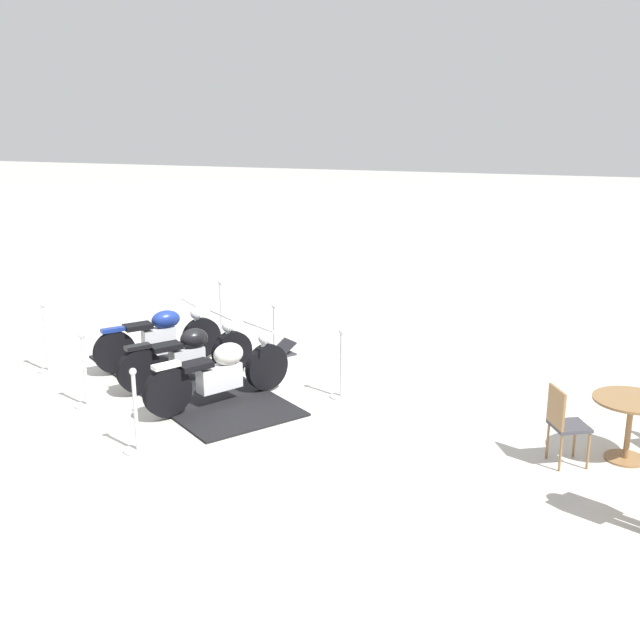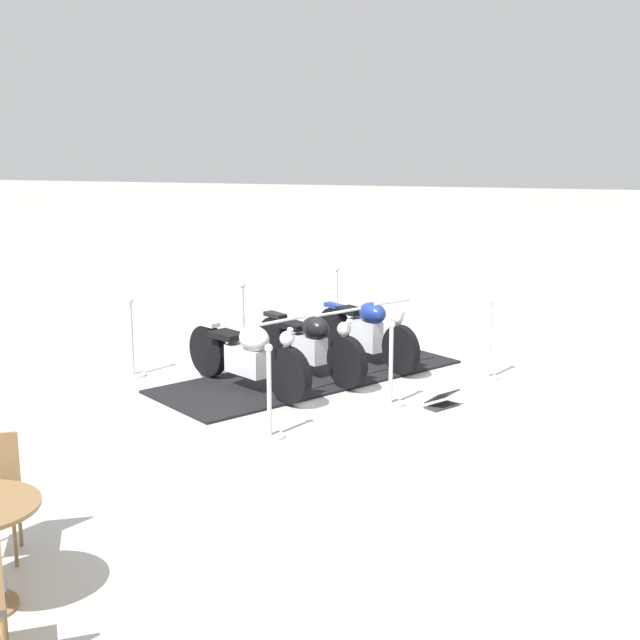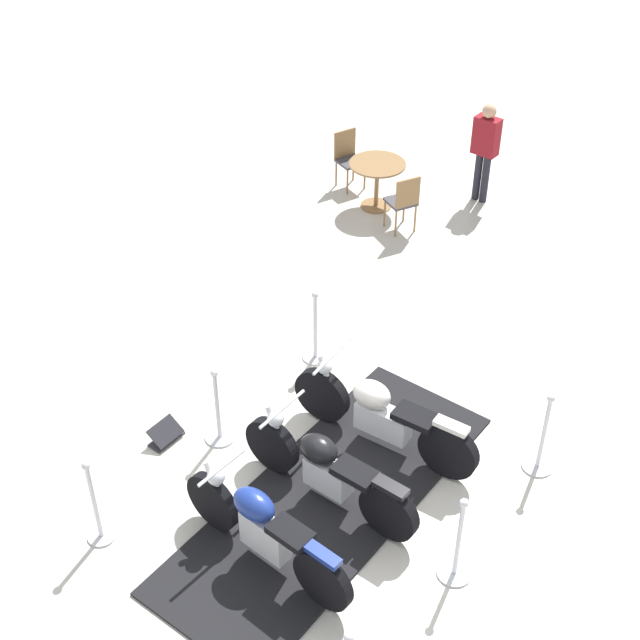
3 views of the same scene
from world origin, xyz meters
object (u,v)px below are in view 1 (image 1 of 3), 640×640
(stanchion_left_front, at_px, (137,426))
(info_placard, at_px, (285,349))
(motorcycle_cream, at_px, (221,371))
(stanchion_right_front, at_px, (342,375))
(motorcycle_black, at_px, (189,354))
(stanchion_right_mid, at_px, (275,346))
(stanchion_left_mid, at_px, (86,384))
(stanchion_left_rear, at_px, (47,349))
(cafe_table, at_px, (630,413))
(motorcycle_navy, at_px, (161,336))
(cafe_chair_near_table, at_px, (564,421))
(stanchion_right_rear, at_px, (222,318))

(stanchion_left_front, height_order, info_placard, stanchion_left_front)
(motorcycle_cream, height_order, info_placard, motorcycle_cream)
(motorcycle_cream, xyz_separation_m, stanchion_right_front, (-1.53, -0.76, -0.15))
(motorcycle_black, bearing_deg, stanchion_right_mid, 0.38)
(stanchion_left_mid, bearing_deg, motorcycle_black, -126.39)
(stanchion_left_rear, bearing_deg, motorcycle_cream, 173.08)
(stanchion_right_mid, distance_m, cafe_table, 5.61)
(motorcycle_black, bearing_deg, motorcycle_navy, 90.10)
(stanchion_left_rear, height_order, cafe_chair_near_table, stanchion_left_rear)
(stanchion_right_mid, bearing_deg, info_placard, -85.30)
(motorcycle_black, xyz_separation_m, stanchion_left_mid, (0.94, 1.27, -0.14))
(motorcycle_cream, relative_size, motorcycle_navy, 1.18)
(motorcycle_cream, bearing_deg, cafe_chair_near_table, -63.75)
(motorcycle_cream, distance_m, stanchion_right_front, 1.72)
(motorcycle_cream, bearing_deg, stanchion_right_mid, 29.84)
(stanchion_right_mid, height_order, info_placard, stanchion_right_mid)
(motorcycle_navy, xyz_separation_m, stanchion_right_front, (-3.17, 0.44, -0.17))
(motorcycle_black, height_order, cafe_chair_near_table, motorcycle_black)
(motorcycle_cream, bearing_deg, info_placard, 31.70)
(stanchion_left_front, distance_m, info_placard, 4.21)
(motorcycle_black, relative_size, stanchion_left_front, 1.71)
(stanchion_left_mid, height_order, cafe_chair_near_table, stanchion_left_mid)
(stanchion_left_mid, bearing_deg, cafe_chair_near_table, -178.47)
(motorcycle_black, relative_size, stanchion_right_front, 1.77)
(stanchion_left_mid, distance_m, stanchion_right_front, 3.60)
(motorcycle_navy, relative_size, stanchion_right_rear, 1.56)
(stanchion_right_front, xyz_separation_m, cafe_table, (-3.80, 0.89, 0.25))
(stanchion_left_mid, relative_size, cafe_chair_near_table, 1.14)
(motorcycle_navy, bearing_deg, stanchion_left_front, -116.28)
(info_placard, bearing_deg, motorcycle_black, -78.53)
(motorcycle_black, height_order, stanchion_left_rear, stanchion_left_rear)
(stanchion_left_rear, xyz_separation_m, stanchion_left_mid, (-1.45, 1.07, -0.05))
(stanchion_right_mid, height_order, cafe_chair_near_table, stanchion_right_mid)
(motorcycle_navy, height_order, stanchion_right_mid, stanchion_right_mid)
(stanchion_left_mid, xyz_separation_m, cafe_chair_near_table, (-6.37, -0.17, 0.22))
(motorcycle_cream, bearing_deg, stanchion_left_front, -157.58)
(motorcycle_cream, distance_m, stanchion_left_mid, 1.89)
(motorcycle_cream, relative_size, stanchion_right_rear, 1.84)
(motorcycle_navy, bearing_deg, stanchion_right_rear, 30.39)
(motorcycle_navy, bearing_deg, info_placard, -13.93)
(motorcycle_cream, bearing_deg, motorcycle_navy, 86.20)
(stanchion_right_rear, relative_size, info_placard, 2.41)
(motorcycle_cream, xyz_separation_m, stanchion_left_mid, (1.76, 0.68, -0.15))
(stanchion_right_rear, bearing_deg, motorcycle_navy, 80.84)
(cafe_table, bearing_deg, info_placard, -25.89)
(stanchion_left_rear, height_order, stanchion_left_front, stanchion_left_rear)
(motorcycle_black, xyz_separation_m, stanchion_right_rear, (0.54, -2.30, -0.08))
(motorcycle_cream, height_order, stanchion_left_front, stanchion_left_front)
(stanchion_right_front, relative_size, cafe_chair_near_table, 1.09)
(stanchion_right_front, bearing_deg, motorcycle_navy, -7.96)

